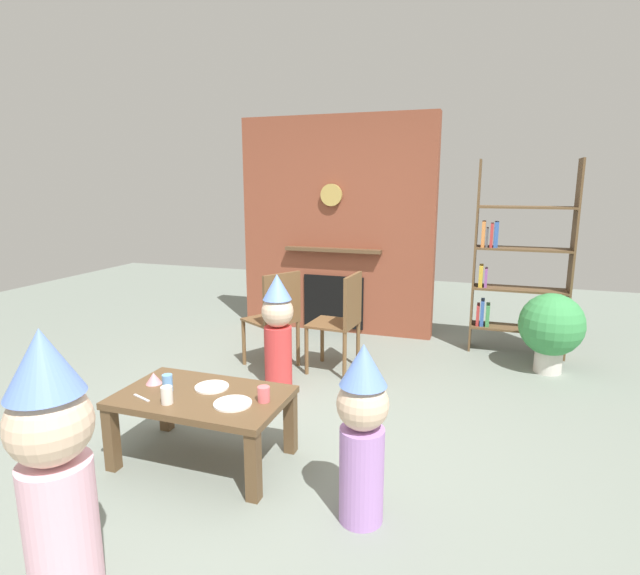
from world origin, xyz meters
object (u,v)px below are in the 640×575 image
Objects in this scene: paper_cup_center at (168,383)px; child_in_pink at (362,430)px; paper_cup_near_right at (167,395)px; paper_plate_rear at (233,403)px; bookshelf at (513,266)px; coffee_table at (203,405)px; dining_chair_middle at (343,317)px; birthday_cake_slice at (154,378)px; child_by_the_chairs at (278,328)px; paper_cup_near_left at (264,394)px; child_with_cone_hat at (54,464)px; potted_plant_tall at (551,327)px; dining_chair_left at (276,314)px; paper_plate_front at (212,387)px.

child_in_pink is at bearing -9.18° from paper_cup_center.
paper_cup_center is at bearing 124.07° from paper_cup_near_right.
bookshelf is at bearing 61.16° from paper_plate_rear.
paper_plate_rear reaches higher than coffee_table.
dining_chair_middle reaches higher than paper_cup_near_right.
child_in_pink is (1.26, -0.20, 0.01)m from paper_cup_center.
coffee_table is 10.14× the size of birthday_cake_slice.
paper_cup_near_left is at bearing 18.11° from child_by_the_chairs.
birthday_cake_slice is 1.23m from child_by_the_chairs.
paper_cup_center is 0.11× the size of child_by_the_chairs.
child_with_cone_hat is (0.04, -1.10, 0.25)m from coffee_table.
child_by_the_chairs is (-0.43, 1.20, 0.03)m from paper_cup_near_left.
child_by_the_chairs is (0.34, 1.18, 0.04)m from birthday_cake_slice.
child_with_cone_hat is 1.29× the size of dining_chair_middle.
child_in_pink is at bearing -51.12° from child_with_cone_hat.
paper_cup_near_right is 1.94m from dining_chair_middle.
paper_cup_center reaches higher than coffee_table.
paper_cup_near_right is 0.95m from child_with_cone_hat.
potted_plant_tall reaches higher than paper_plate_rear.
dining_chair_left is 1.24× the size of potted_plant_tall.
child_by_the_chairs is at bearing 92.19° from paper_plate_front.
coffee_table is 1.13× the size of dining_chair_left.
paper_cup_near_left is at bearing 32.21° from paper_plate_rear.
coffee_table is 1.13× the size of dining_chair_middle.
paper_cup_near_left is 0.55m from paper_cup_near_right.
birthday_cake_slice is (-0.15, 0.07, -0.02)m from paper_cup_center.
bookshelf is 2.62× the size of potted_plant_tall.
child_with_cone_hat is (0.26, -1.08, 0.12)m from paper_cup_center.
child_in_pink is 2.75m from potted_plant_tall.
child_with_cone_hat reaches higher than dining_chair_middle.
coffee_table is at bearing -0.00° from child_with_cone_hat.
bookshelf is 3.12m from paper_cup_near_left.
paper_plate_front is (0.23, 0.13, -0.05)m from paper_cup_center.
child_with_cone_hat is (0.41, -1.15, 0.14)m from birthday_cake_slice.
paper_cup_near_left is 1.69m from dining_chair_left.
birthday_cake_slice is 0.10× the size of child_by_the_chairs.
coffee_table is 0.25m from paper_cup_center.
paper_cup_near_right is 1.78m from dining_chair_left.
child_with_cone_hat reaches higher than coffee_table.
coffee_table is 9.99× the size of paper_cup_near_right.
dining_chair_middle is at bearing -161.50° from potted_plant_tall.
dining_chair_middle reaches higher than paper_plate_rear.
dining_chair_left is at bearing 98.39° from paper_plate_front.
paper_plate_front is at bearing 65.47° from paper_cup_near_right.
child_by_the_chairs reaches higher than child_in_pink.
paper_cup_near_right is (-0.51, -0.20, 0.01)m from paper_cup_near_left.
child_with_cone_hat reaches higher than dining_chair_left.
paper_plate_rear is at bearing 16.48° from paper_cup_near_right.
birthday_cake_slice is at bearing 1.52° from child_in_pink.
bookshelf is 1.99× the size of child_by_the_chairs.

